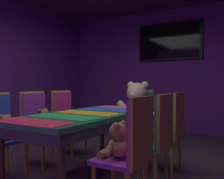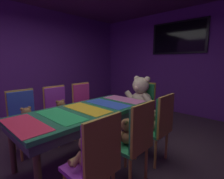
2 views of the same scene
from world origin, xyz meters
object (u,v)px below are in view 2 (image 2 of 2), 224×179
(teddy_right_2, at_px, (151,121))
(king_teddy_bear, at_px, (140,95))
(chair_right_0, at_px, (97,158))
(throne_chair, at_px, (144,101))
(teddy_left_0, at_px, (27,118))
(chair_right_1, at_px, (137,136))
(teddy_right_0, at_px, (87,152))
(banquet_table, at_px, (87,115))
(chair_left_2, at_px, (83,102))
(chair_left_1, at_px, (57,108))
(teddy_right_1, at_px, (127,133))
(wall_tv, at_px, (178,38))
(chair_left_0, at_px, (23,115))
(teddy_left_1, at_px, (61,110))
(chair_right_2, at_px, (160,122))

(teddy_right_2, bearing_deg, king_teddy_bear, -47.69)
(chair_right_0, height_order, throne_chair, same)
(teddy_left_0, bearing_deg, chair_right_0, 0.01)
(teddy_right_2, bearing_deg, chair_right_1, 105.42)
(chair_right_0, bearing_deg, teddy_right_0, 0.00)
(banquet_table, height_order, chair_left_2, chair_left_2)
(chair_right_0, relative_size, teddy_right_2, 3.37)
(chair_left_1, distance_m, chair_left_2, 0.59)
(chair_right_0, xyz_separation_m, king_teddy_bear, (-0.87, 1.95, 0.15))
(chair_right_1, xyz_separation_m, teddy_right_2, (-0.16, 0.58, -0.02))
(chair_right_0, height_order, teddy_right_1, chair_right_0)
(chair_left_2, relative_size, teddy_right_0, 2.98)
(teddy_right_0, distance_m, teddy_right_1, 0.59)
(teddy_right_0, distance_m, king_teddy_bear, 2.09)
(teddy_right_0, bearing_deg, throne_chair, -71.04)
(chair_left_1, bearing_deg, teddy_right_2, 21.05)
(teddy_left_0, xyz_separation_m, chair_left_1, (-0.12, 0.57, 0.02))
(chair_left_2, distance_m, wall_tv, 3.04)
(teddy_right_2, height_order, king_teddy_bear, king_teddy_bear)
(chair_left_0, relative_size, throne_chair, 1.00)
(teddy_left_1, height_order, teddy_right_0, teddy_right_0)
(teddy_left_0, xyz_separation_m, chair_left_2, (-0.13, 1.16, 0.02))
(chair_left_0, relative_size, teddy_left_1, 3.08)
(banquet_table, relative_size, teddy_right_2, 6.92)
(chair_left_1, bearing_deg, teddy_right_0, -19.64)
(teddy_right_0, bearing_deg, chair_right_1, -103.35)
(teddy_left_1, xyz_separation_m, teddy_right_1, (1.44, 0.03, 0.01))
(chair_right_0, bearing_deg, chair_left_2, -33.68)
(chair_left_1, relative_size, chair_right_2, 1.00)
(king_teddy_bear, bearing_deg, chair_right_2, 47.56)
(chair_left_1, relative_size, teddy_left_1, 3.08)
(chair_right_0, xyz_separation_m, teddy_right_1, (-0.15, 0.59, -0.00))
(chair_left_0, bearing_deg, banquet_table, 33.44)
(chair_right_0, distance_m, wall_tv, 4.06)
(teddy_left_1, bearing_deg, teddy_right_2, 22.99)
(chair_right_0, bearing_deg, teddy_right_1, -75.76)
(chair_left_0, relative_size, chair_right_0, 1.00)
(teddy_right_0, relative_size, king_teddy_bear, 0.46)
(chair_left_2, bearing_deg, teddy_left_1, -75.48)
(throne_chair, height_order, wall_tv, wall_tv)
(chair_left_2, xyz_separation_m, teddy_right_0, (1.59, -1.16, -0.00))
(banquet_table, relative_size, throne_chair, 2.05)
(chair_left_0, distance_m, throne_chair, 2.30)
(teddy_right_0, bearing_deg, chair_left_0, 0.01)
(chair_left_0, height_order, wall_tv, wall_tv)
(teddy_right_0, distance_m, wall_tv, 4.03)
(teddy_left_0, distance_m, wall_tv, 4.03)
(chair_left_2, xyz_separation_m, chair_right_1, (1.73, -0.57, 0.00))
(banquet_table, bearing_deg, throne_chair, 90.00)
(chair_left_0, xyz_separation_m, teddy_right_2, (1.59, 1.17, -0.02))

